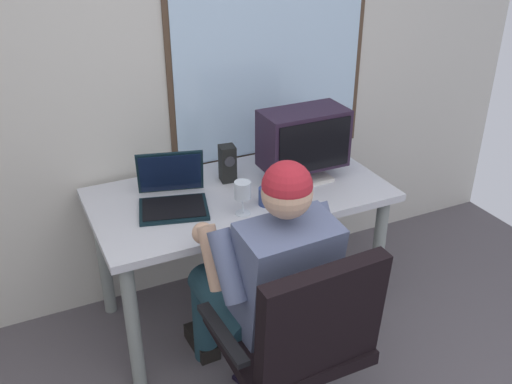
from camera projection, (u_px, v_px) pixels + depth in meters
The scene contains 9 objects.
wall_rear at pixel (164, 35), 2.79m from camera, with size 4.56×0.08×2.89m.
desk at pixel (240, 209), 2.89m from camera, with size 1.45×0.75×0.74m.
office_chair at pixel (301, 334), 2.22m from camera, with size 0.64×0.61×0.93m.
person_seated at pixel (267, 276), 2.39m from camera, with size 0.54×0.80×1.22m.
crt_monitor at pixel (303, 140), 2.87m from camera, with size 0.43×0.23×0.37m.
laptop at pixel (172, 192), 2.70m from camera, with size 0.39×0.38×0.24m.
wine_glass at pixel (243, 192), 2.59m from camera, with size 0.08×0.08×0.16m.
desk_speaker at pixel (228, 163), 2.91m from camera, with size 0.09×0.09×0.19m.
coffee_mug at pixel (267, 196), 2.70m from camera, with size 0.08×0.08×0.09m.
Camera 1 is at (-0.78, -0.59, 2.06)m, focal length 40.26 mm.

